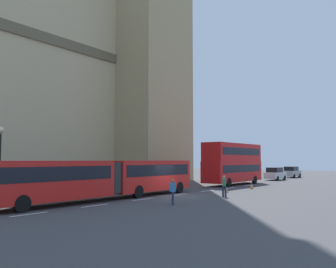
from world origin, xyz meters
TOP-DOWN VIEW (x-y plane):
  - ground_plane at (0.00, 0.00)m, footprint 160.00×160.00m
  - lane_centre_marking at (-1.23, 0.00)m, footprint 34.40×0.16m
  - articulated_bus at (-5.31, 1.99)m, footprint 18.19×2.54m
  - double_decker_bus at (14.84, 2.00)m, footprint 10.68×2.54m
  - sedan_lead at (27.37, 1.69)m, footprint 4.40×1.86m
  - sedan_trailing at (36.24, 2.26)m, footprint 4.40×1.86m
  - traffic_cone_west at (5.39, -2.17)m, footprint 0.36×0.36m
  - traffic_cone_middle at (10.41, -2.34)m, footprint 0.36×0.36m
  - street_lamp at (-11.23, 6.50)m, footprint 0.44×0.44m
  - pedestrian_near_cones at (-4.82, -3.79)m, footprint 0.43×0.46m
  - pedestrian_by_kerb at (1.73, -3.99)m, footprint 0.46×0.38m

SIDE VIEW (x-z plane):
  - ground_plane at x=0.00m, z-range 0.00..0.00m
  - lane_centre_marking at x=-1.23m, z-range 0.00..0.01m
  - traffic_cone_west at x=5.39m, z-range -0.01..0.57m
  - traffic_cone_middle at x=10.41m, z-range -0.01..0.57m
  - pedestrian_near_cones at x=-4.82m, z-range 0.07..1.76m
  - pedestrian_by_kerb at x=1.73m, z-range 0.07..1.76m
  - sedan_lead at x=27.37m, z-range -0.01..1.84m
  - sedan_trailing at x=36.24m, z-range -0.01..1.84m
  - articulated_bus at x=-5.31m, z-range 0.30..3.20m
  - double_decker_bus at x=14.84m, z-range 0.26..5.16m
  - street_lamp at x=-11.23m, z-range 0.42..5.69m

